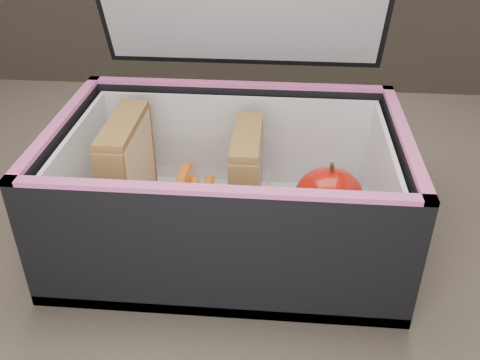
# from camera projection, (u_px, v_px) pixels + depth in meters

# --- Properties ---
(kitchen_table) EXTENTS (1.20, 0.80, 0.75)m
(kitchen_table) POSITION_uv_depth(u_px,v_px,m) (248.00, 303.00, 0.59)
(kitchen_table) COLOR brown
(kitchen_table) RESTS_ON ground
(lunch_bag) EXTENTS (0.32, 0.29, 0.32)m
(lunch_bag) POSITION_uv_depth(u_px,v_px,m) (229.00, 177.00, 0.51)
(lunch_bag) COLOR black
(lunch_bag) RESTS_ON kitchen_table
(plastic_tub) EXTENTS (0.16, 0.11, 0.07)m
(plastic_tub) POSITION_uv_depth(u_px,v_px,m) (188.00, 194.00, 0.53)
(plastic_tub) COLOR white
(plastic_tub) RESTS_ON lunch_bag
(sandwich_left) EXTENTS (0.03, 0.10, 0.11)m
(sandwich_left) POSITION_uv_depth(u_px,v_px,m) (129.00, 171.00, 0.52)
(sandwich_left) COLOR #CCB184
(sandwich_left) RESTS_ON plastic_tub
(sandwich_right) EXTENTS (0.03, 0.09, 0.10)m
(sandwich_right) POSITION_uv_depth(u_px,v_px,m) (247.00, 180.00, 0.51)
(sandwich_right) COLOR #CCB184
(sandwich_right) RESTS_ON plastic_tub
(carrot_sticks) EXTENTS (0.04, 0.13, 0.03)m
(carrot_sticks) POSITION_uv_depth(u_px,v_px,m) (188.00, 200.00, 0.54)
(carrot_sticks) COLOR orange
(carrot_sticks) RESTS_ON plastic_tub
(paper_napkin) EXTENTS (0.08, 0.08, 0.01)m
(paper_napkin) POSITION_uv_depth(u_px,v_px,m) (329.00, 229.00, 0.53)
(paper_napkin) COLOR white
(paper_napkin) RESTS_ON lunch_bag
(red_apple) EXTENTS (0.09, 0.09, 0.07)m
(red_apple) POSITION_uv_depth(u_px,v_px,m) (329.00, 199.00, 0.51)
(red_apple) COLOR maroon
(red_apple) RESTS_ON paper_napkin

